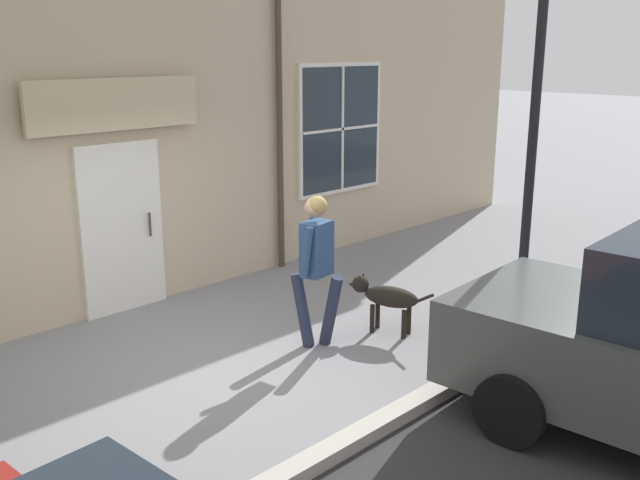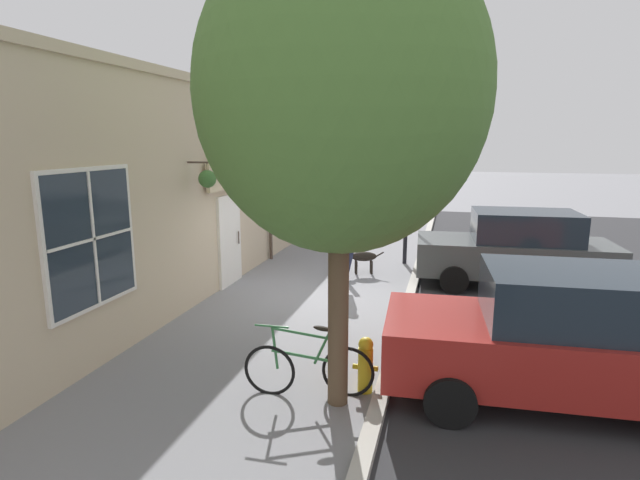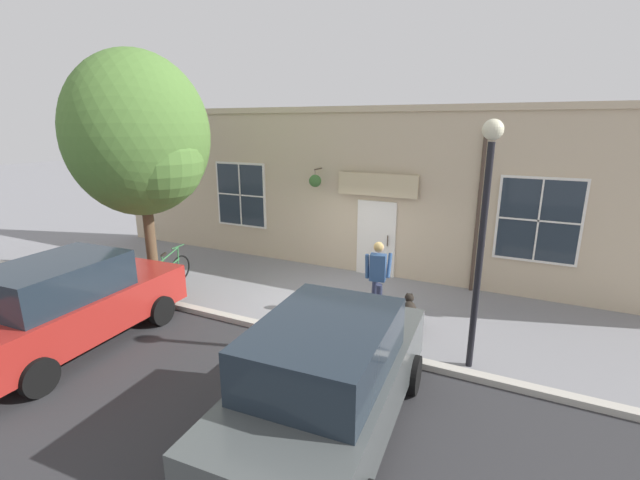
% 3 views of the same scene
% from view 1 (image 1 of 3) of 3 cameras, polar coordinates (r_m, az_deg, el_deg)
% --- Properties ---
extents(ground_plane, '(90.00, 90.00, 0.00)m').
position_cam_1_polar(ground_plane, '(7.48, -8.93, -10.30)').
color(ground_plane, gray).
extents(storefront_facade, '(0.95, 18.00, 4.57)m').
position_cam_1_polar(storefront_facade, '(8.82, -18.74, 8.54)').
color(storefront_facade, '#C6B293').
rests_on(storefront_facade, ground_plane).
extents(pedestrian_walking, '(0.58, 0.55, 1.69)m').
position_cam_1_polar(pedestrian_walking, '(7.64, -0.29, -1.38)').
color(pedestrian_walking, '#282D47').
rests_on(pedestrian_walking, ground_plane).
extents(dog_on_leash, '(1.02, 0.44, 0.66)m').
position_cam_1_polar(dog_on_leash, '(8.20, 5.29, -4.51)').
color(dog_on_leash, black).
rests_on(dog_on_leash, ground_plane).
extents(street_lamp, '(0.32, 0.32, 4.19)m').
position_cam_1_polar(street_lamp, '(8.31, 16.97, 11.81)').
color(street_lamp, black).
rests_on(street_lamp, ground_plane).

